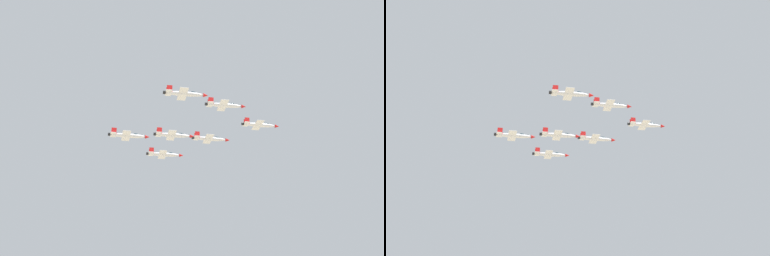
# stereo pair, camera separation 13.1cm
# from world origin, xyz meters

# --- Properties ---
(jet_lead) EXTENTS (9.14, 13.82, 3.06)m
(jet_lead) POSITION_xyz_m (-17.32, -9.40, 143.82)
(jet_lead) COLOR white
(jet_left_wingman) EXTENTS (9.52, 14.40, 3.19)m
(jet_left_wingman) POSITION_xyz_m (-36.55, -18.76, 143.03)
(jet_left_wingman) COLOR white
(jet_right_wingman) EXTENTS (9.22, 13.88, 3.09)m
(jet_right_wingman) POSITION_xyz_m (-11.18, -29.89, 143.87)
(jet_right_wingman) COLOR white
(jet_left_outer) EXTENTS (9.48, 14.26, 3.18)m
(jet_left_outer) POSITION_xyz_m (-55.78, -28.12, 141.00)
(jet_left_outer) COLOR white
(jet_right_outer) EXTENTS (9.32, 14.03, 3.13)m
(jet_right_outer) POSITION_xyz_m (-5.04, -50.37, 139.79)
(jet_right_outer) COLOR white
(jet_slot_rear) EXTENTS (9.36, 14.10, 3.14)m
(jet_slot_rear) POSITION_xyz_m (-30.41, -39.25, 137.30)
(jet_slot_rear) COLOR white
(jet_trailing) EXTENTS (9.39, 14.20, 3.14)m
(jet_trailing) POSITION_xyz_m (-36.95, -54.17, 135.95)
(jet_trailing) COLOR white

